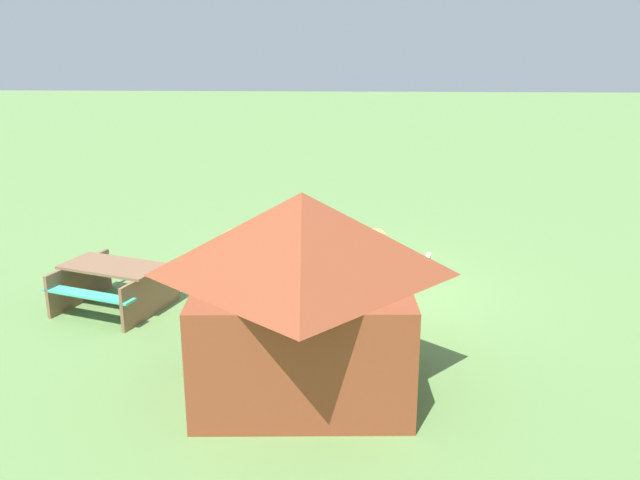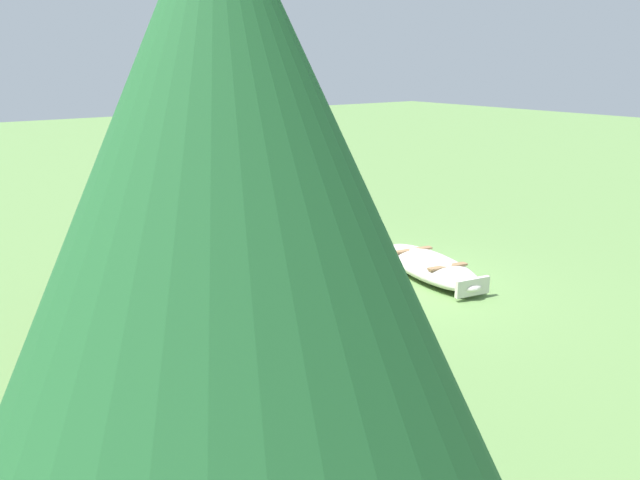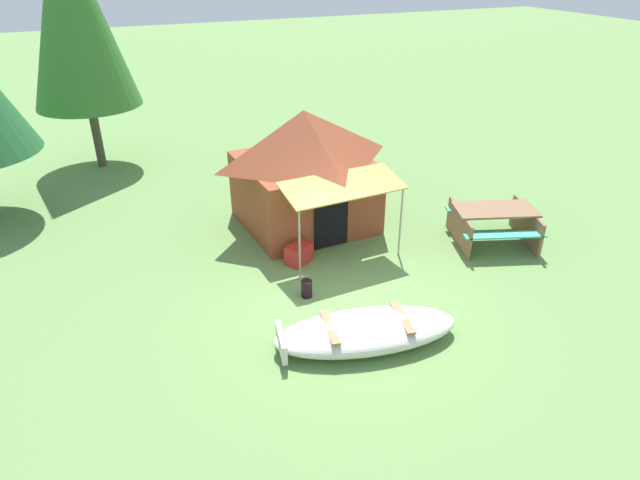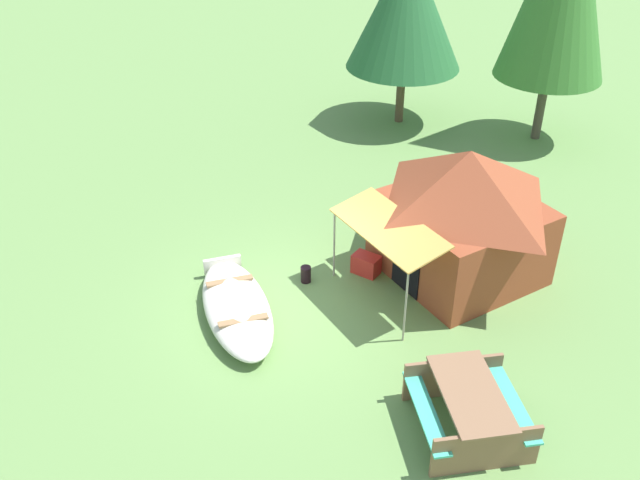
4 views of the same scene
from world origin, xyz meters
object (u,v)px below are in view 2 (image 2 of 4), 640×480
Objects in this scene: picnic_table at (247,226)px; beached_rowboat at (430,266)px; pine_tree_back_left at (234,309)px; canvas_cabin_tent at (216,240)px; fuel_can at (383,290)px; cooler_box at (322,298)px.

beached_rowboat is at bearing -154.48° from picnic_table.
canvas_cabin_tent is at bearing -25.43° from pine_tree_back_left.
fuel_can is at bearing -111.79° from canvas_cabin_tent.
canvas_cabin_tent is at bearing 68.21° from fuel_can.
fuel_can is (-0.31, -1.15, -0.03)m from cooler_box.
pine_tree_back_left is (-9.83, 5.49, 2.70)m from picnic_table.
canvas_cabin_tent is 1.78× the size of picnic_table.
picnic_table is 11.58m from pine_tree_back_left.
beached_rowboat is 2.71m from cooler_box.
canvas_cabin_tent is 3.15m from fuel_can.
pine_tree_back_left is at bearing 128.22° from beached_rowboat.
beached_rowboat is at bearing -89.18° from cooler_box.
pine_tree_back_left is at bearing 154.57° from canvas_cabin_tent.
beached_rowboat is 4.44m from picnic_table.
pine_tree_back_left is at bearing 140.97° from cooler_box.
picnic_table is at bearing 4.61° from fuel_can.
canvas_cabin_tent is 7.50m from pine_tree_back_left.
canvas_cabin_tent is 7.20× the size of cooler_box.
picnic_table is (3.26, -2.37, -0.85)m from canvas_cabin_tent.
cooler_box is at bearing 90.82° from beached_rowboat.
picnic_table is 6.33× the size of fuel_can.
beached_rowboat is 0.64× the size of pine_tree_back_left.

